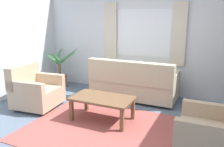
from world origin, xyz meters
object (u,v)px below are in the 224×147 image
object	(u,v)px
couch	(133,84)
coffee_table	(102,100)
armchair_left	(35,91)
armchair_right	(214,134)
potted_plant	(60,69)

from	to	relation	value
couch	coffee_table	world-z (taller)	couch
armchair_left	armchair_right	xyz separation A→B (m)	(3.42, -0.43, 0.00)
armchair_right	coffee_table	distance (m)	1.92
armchair_right	potted_plant	distance (m)	4.31
armchair_right	coffee_table	size ratio (longest dim) A/B	0.80
couch	armchair_right	xyz separation A→B (m)	(1.75, -1.71, -0.01)
coffee_table	armchair_left	bearing A→B (deg)	-179.80
armchair_right	potted_plant	bearing A→B (deg)	-116.69
armchair_right	potted_plant	xyz separation A→B (m)	(-3.88, 1.89, 0.10)
couch	armchair_left	bearing A→B (deg)	37.48
armchair_left	armchair_right	size ratio (longest dim) A/B	1.04
coffee_table	potted_plant	distance (m)	2.48
couch	armchair_right	distance (m)	2.45
couch	armchair_right	bearing A→B (deg)	135.62
armchair_right	potted_plant	world-z (taller)	potted_plant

